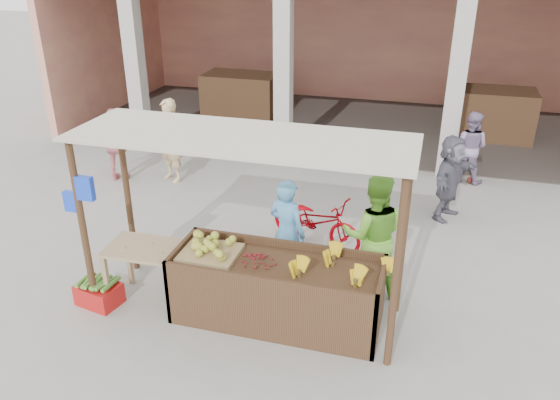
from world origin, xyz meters
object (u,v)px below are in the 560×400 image
(vendor_blue, at_px, (287,229))
(motorcycle, at_px, (316,220))
(red_crate, at_px, (99,294))
(side_table, at_px, (146,256))
(fruit_stall, at_px, (277,292))
(vendor_green, at_px, (373,232))

(vendor_blue, bearing_deg, motorcycle, -77.62)
(red_crate, relative_size, vendor_blue, 0.33)
(side_table, relative_size, motorcycle, 0.62)
(fruit_stall, xyz_separation_m, side_table, (-1.75, -0.07, 0.28))
(fruit_stall, xyz_separation_m, vendor_green, (1.05, 0.96, 0.51))
(fruit_stall, bearing_deg, vendor_green, 42.37)
(side_table, xyz_separation_m, vendor_blue, (1.64, 0.94, 0.16))
(fruit_stall, distance_m, red_crate, 2.41)
(side_table, height_order, vendor_green, vendor_green)
(fruit_stall, height_order, red_crate, fruit_stall)
(fruit_stall, bearing_deg, motorcycle, 88.34)
(fruit_stall, relative_size, side_table, 2.53)
(motorcycle, bearing_deg, side_table, 158.25)
(side_table, bearing_deg, vendor_green, 18.26)
(fruit_stall, height_order, vendor_green, vendor_green)
(vendor_blue, bearing_deg, fruit_stall, 117.68)
(red_crate, bearing_deg, side_table, 34.39)
(motorcycle, bearing_deg, vendor_blue, -169.11)
(side_table, relative_size, vendor_blue, 0.61)
(side_table, bearing_deg, motorcycle, 47.23)
(vendor_blue, bearing_deg, vendor_green, -155.18)
(vendor_blue, bearing_deg, red_crate, 48.74)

